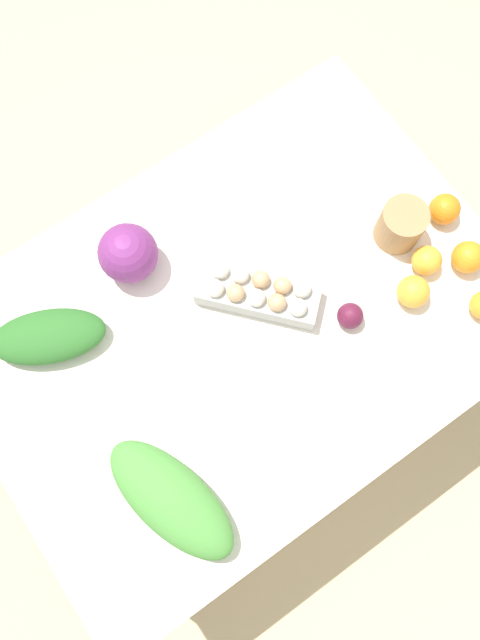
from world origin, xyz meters
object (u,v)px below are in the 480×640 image
paper_bag (401,225)px  greens_bunch_dandelion (171,499)px  cabbage_purple (128,253)px  orange_4 (427,260)px  beet_root (350,316)px  greens_bunch_scallion (48,337)px  orange_1 (468,257)px  orange_0 (445,209)px  orange_2 (413,292)px  egg_carton (258,292)px

paper_bag → greens_bunch_dandelion: 0.85m
cabbage_purple → orange_4: (0.60, -0.42, -0.04)m
greens_bunch_dandelion → beet_root: bearing=10.7°
cabbage_purple → orange_4: bearing=-35.2°
greens_bunch_scallion → greens_bunch_dandelion: (0.04, -0.48, 0.01)m
paper_bag → orange_1: paper_bag is taller
cabbage_purple → orange_0: 0.80m
beet_root → orange_1: 0.33m
orange_0 → orange_4: 0.15m
beet_root → greens_bunch_dandelion: bearing=-169.3°
cabbage_purple → paper_bag: (0.59, -0.31, -0.01)m
paper_bag → orange_2: size_ratio=1.46×
beet_root → orange_0: (0.36, 0.09, 0.01)m
orange_1 → beet_root: bearing=171.7°
egg_carton → greens_bunch_scallion: 0.51m
greens_bunch_scallion → beet_root: greens_bunch_scallion is taller
orange_2 → beet_root: bearing=166.0°
cabbage_purple → egg_carton: cabbage_purple is taller
egg_carton → orange_1: 0.53m
egg_carton → orange_2: 0.38m
greens_bunch_scallion → orange_4: bearing=-22.9°
greens_bunch_scallion → greens_bunch_dandelion: size_ratio=0.80×
egg_carton → greens_bunch_dandelion: 0.52m
greens_bunch_dandelion → orange_4: (0.83, 0.11, -0.01)m
paper_bag → orange_0: bearing=-11.2°
orange_1 → orange_0: bearing=74.7°
greens_bunch_dandelion → beet_root: (0.59, 0.11, -0.02)m
greens_bunch_scallion → orange_0: orange_0 is taller
beet_root → egg_carton: bearing=131.1°
paper_bag → beet_root: 0.26m
beet_root → orange_2: bearing=-14.0°
egg_carton → greens_bunch_scallion: (-0.47, 0.20, -0.00)m
cabbage_purple → orange_1: size_ratio=1.81×
greens_bunch_scallion → cabbage_purple: bearing=12.0°
cabbage_purple → orange_0: cabbage_purple is taller
orange_2 → orange_0: bearing=31.6°
paper_bag → greens_bunch_scallion: bearing=163.3°
greens_bunch_dandelion → orange_0: bearing=11.6°
paper_bag → orange_4: (0.00, -0.11, -0.02)m
orange_0 → orange_1: orange_1 is taller
orange_1 → paper_bag: bearing=119.9°
cabbage_purple → orange_4: cabbage_purple is taller
orange_0 → orange_2: (-0.20, -0.13, 0.00)m
cabbage_purple → orange_2: cabbage_purple is taller
orange_2 → egg_carton: bearing=145.6°
greens_bunch_scallion → orange_2: size_ratio=3.44×
egg_carton → orange_4: (0.39, -0.17, -0.01)m
egg_carton → orange_4: size_ratio=3.93×
greens_bunch_dandelion → beet_root: greens_bunch_dandelion is taller
greens_bunch_dandelion → orange_2: 0.75m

